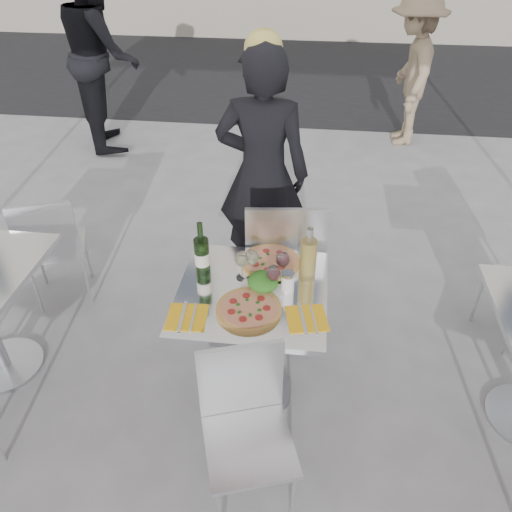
# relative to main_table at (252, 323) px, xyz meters

# --- Properties ---
(ground) EXTENTS (80.00, 80.00, 0.00)m
(ground) POSITION_rel_main_table_xyz_m (0.00, 0.00, -0.54)
(ground) COLOR slate
(street_asphalt) EXTENTS (24.00, 5.00, 0.00)m
(street_asphalt) POSITION_rel_main_table_xyz_m (0.00, 6.50, -0.54)
(street_asphalt) COLOR black
(street_asphalt) RESTS_ON ground
(main_table) EXTENTS (0.72, 0.72, 0.75)m
(main_table) POSITION_rel_main_table_xyz_m (0.00, 0.00, 0.00)
(main_table) COLOR #B7BABF
(main_table) RESTS_ON ground
(chair_far) EXTENTS (0.49, 0.50, 0.98)m
(chair_far) POSITION_rel_main_table_xyz_m (0.12, 0.53, 0.04)
(chair_far) COLOR silver
(chair_far) RESTS_ON ground
(chair_near) EXTENTS (0.47, 0.48, 0.82)m
(chair_near) POSITION_rel_main_table_xyz_m (0.04, -0.53, -0.05)
(chair_near) COLOR silver
(chair_near) RESTS_ON ground
(side_chair_lfar) EXTENTS (0.49, 0.50, 0.83)m
(side_chair_lfar) POSITION_rel_main_table_xyz_m (-1.38, 0.62, -0.05)
(side_chair_lfar) COLOR silver
(side_chair_lfar) RESTS_ON ground
(woman_diner) EXTENTS (0.62, 0.43, 1.67)m
(woman_diner) POSITION_rel_main_table_xyz_m (-0.07, 1.07, 0.30)
(woman_diner) COLOR black
(woman_diner) RESTS_ON ground
(pedestrian_a) EXTENTS (1.06, 1.16, 1.93)m
(pedestrian_a) POSITION_rel_main_table_xyz_m (-2.01, 3.34, 0.43)
(pedestrian_a) COLOR black
(pedestrian_a) RESTS_ON ground
(pedestrian_b) EXTENTS (0.59, 1.02, 1.57)m
(pedestrian_b) POSITION_rel_main_table_xyz_m (1.21, 3.77, 0.24)
(pedestrian_b) COLOR #927B5E
(pedestrian_b) RESTS_ON ground
(pizza_near) EXTENTS (0.30, 0.30, 0.02)m
(pizza_near) POSITION_rel_main_table_xyz_m (0.00, -0.14, 0.22)
(pizza_near) COLOR tan
(pizza_near) RESTS_ON main_table
(pizza_far) EXTENTS (0.35, 0.35, 0.03)m
(pizza_far) POSITION_rel_main_table_xyz_m (0.07, 0.22, 0.23)
(pizza_far) COLOR white
(pizza_far) RESTS_ON main_table
(salad_plate) EXTENTS (0.22, 0.22, 0.09)m
(salad_plate) POSITION_rel_main_table_xyz_m (0.05, 0.02, 0.25)
(salad_plate) COLOR white
(salad_plate) RESTS_ON main_table
(wine_bottle) EXTENTS (0.07, 0.08, 0.29)m
(wine_bottle) POSITION_rel_main_table_xyz_m (-0.27, 0.11, 0.32)
(wine_bottle) COLOR #23481B
(wine_bottle) RESTS_ON main_table
(carafe) EXTENTS (0.08, 0.08, 0.29)m
(carafe) POSITION_rel_main_table_xyz_m (0.26, 0.14, 0.33)
(carafe) COLOR tan
(carafe) RESTS_ON main_table
(sugar_shaker) EXTENTS (0.06, 0.06, 0.11)m
(sugar_shaker) POSITION_rel_main_table_xyz_m (0.17, 0.02, 0.26)
(sugar_shaker) COLOR white
(sugar_shaker) RESTS_ON main_table
(wineglass_white_a) EXTENTS (0.07, 0.07, 0.16)m
(wineglass_white_a) POSITION_rel_main_table_xyz_m (-0.06, 0.10, 0.32)
(wineglass_white_a) COLOR white
(wineglass_white_a) RESTS_ON main_table
(wineglass_white_b) EXTENTS (0.07, 0.07, 0.16)m
(wineglass_white_b) POSITION_rel_main_table_xyz_m (-0.02, 0.12, 0.32)
(wineglass_white_b) COLOR white
(wineglass_white_b) RESTS_ON main_table
(wineglass_red_a) EXTENTS (0.07, 0.07, 0.16)m
(wineglass_red_a) POSITION_rel_main_table_xyz_m (0.10, 0.01, 0.32)
(wineglass_red_a) COLOR white
(wineglass_red_a) RESTS_ON main_table
(wineglass_red_b) EXTENTS (0.07, 0.07, 0.16)m
(wineglass_red_b) POSITION_rel_main_table_xyz_m (0.14, 0.12, 0.32)
(wineglass_red_b) COLOR white
(wineglass_red_b) RESTS_ON main_table
(napkin_left) EXTENTS (0.19, 0.20, 0.01)m
(napkin_left) POSITION_rel_main_table_xyz_m (-0.27, -0.22, 0.21)
(napkin_left) COLOR yellow
(napkin_left) RESTS_ON main_table
(napkin_right) EXTENTS (0.21, 0.21, 0.01)m
(napkin_right) POSITION_rel_main_table_xyz_m (0.27, -0.16, 0.21)
(napkin_right) COLOR yellow
(napkin_right) RESTS_ON main_table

